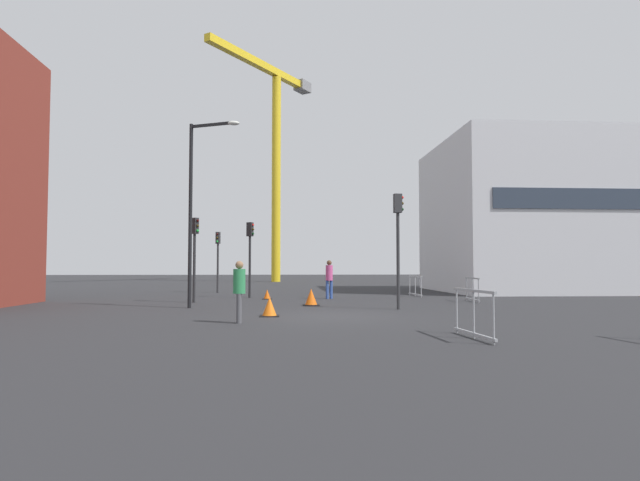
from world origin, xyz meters
TOP-DOWN VIEW (x-y plane):
  - ground at (0.00, 0.00)m, footprint 160.00×160.00m
  - office_block at (15.06, 15.76)m, footprint 13.40×11.04m
  - construction_crane at (-2.40, 36.83)m, footprint 9.95×13.48m
  - streetlamp_tall at (-4.78, 3.66)m, footprint 1.97×0.90m
  - traffic_light_median at (-5.37, 6.83)m, footprint 0.38×0.36m
  - traffic_light_near at (2.73, 2.56)m, footprint 0.38×0.26m
  - traffic_light_corner at (-5.37, 15.21)m, footprint 0.27×0.38m
  - traffic_light_far at (-3.16, 10.07)m, footprint 0.39×0.34m
  - pedestrian_walking at (-2.72, -1.74)m, footprint 0.34×0.34m
  - pedestrian_waiting at (0.74, 9.04)m, footprint 0.34×0.34m
  - safety_barrier_mid_span at (5.46, 10.96)m, footprint 0.20×2.13m
  - safety_barrier_left_run at (6.90, 6.44)m, footprint 0.17×1.97m
  - safety_barrier_rear at (2.69, -5.30)m, footprint 0.22×2.07m
  - traffic_cone_by_barrier at (-0.36, 4.84)m, footprint 0.67×0.67m
  - traffic_cone_on_verge at (-2.26, 8.95)m, footprint 0.46×0.46m
  - traffic_cone_orange at (-1.92, 0.19)m, footprint 0.61×0.61m

SIDE VIEW (x-z plane):
  - ground at x=0.00m, z-range 0.00..0.00m
  - traffic_cone_on_verge at x=-2.26m, z-range -0.02..0.44m
  - traffic_cone_orange at x=-1.92m, z-range -0.02..0.60m
  - traffic_cone_by_barrier at x=-0.36m, z-range -0.02..0.65m
  - safety_barrier_left_run at x=6.90m, z-range 0.02..1.10m
  - safety_barrier_rear at x=2.69m, z-range 0.02..1.10m
  - safety_barrier_mid_span at x=5.46m, z-range 0.02..1.10m
  - pedestrian_walking at x=-2.72m, z-range 0.14..1.87m
  - pedestrian_waiting at x=0.74m, z-range 0.16..2.03m
  - traffic_light_corner at x=-5.37m, z-range 0.64..4.25m
  - traffic_light_median at x=-5.37m, z-range 0.65..4.35m
  - traffic_light_far at x=-3.16m, z-range 0.66..4.44m
  - traffic_light_near at x=2.73m, z-range 0.71..4.97m
  - streetlamp_tall at x=-4.78m, z-range 0.69..7.74m
  - office_block at x=15.06m, z-range 0.00..9.30m
  - construction_crane at x=-2.40m, z-range 3.49..25.32m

